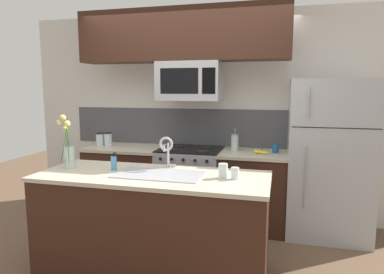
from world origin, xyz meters
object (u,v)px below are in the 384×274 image
Objects in this scene: sink_faucet at (167,148)px; flower_vase at (69,152)px; french_press at (235,143)px; dish_soap_bottle at (114,163)px; banana_bunch at (261,152)px; storage_jar_tall at (100,139)px; drinking_glass at (223,171)px; microwave at (190,81)px; spare_glass at (235,173)px; stove_range at (190,185)px; storage_jar_medium at (108,139)px; coffee_tin at (275,148)px; refrigerator at (329,159)px.

flower_vase is at bearing -168.21° from sink_faucet.
french_press is 1.57m from dish_soap_bottle.
sink_faucet is at bearing 11.79° from flower_vase.
banana_bunch is 1.28m from sink_faucet.
storage_jar_tall is at bearing 124.07° from dish_soap_bottle.
sink_faucet is 0.60m from drinking_glass.
microwave is 1.55m from drinking_glass.
drinking_glass is at bearing 173.53° from spare_glass.
stove_range is 3.04× the size of sink_faucet.
storage_jar_medium is 2.12m from drinking_glass.
spare_glass is (-0.15, -1.17, 0.03)m from banana_bunch.
microwave is 2.43× the size of sink_faucet.
french_press reaches higher than spare_glass.
storage_jar_tall is at bearing -179.25° from coffee_tin.
microwave is 1.44m from storage_jar_tall.
drinking_glass is 0.10m from spare_glass.
dish_soap_bottle is at bearing -109.20° from microwave.
microwave is 1.46m from dish_soap_bottle.
stove_range is 1.13m from coffee_tin.
refrigerator is at bearing 51.62° from drinking_glass.
flower_vase reaches higher than drinking_glass.
sink_faucet reaches higher than dish_soap_bottle.
microwave is 1.60m from spare_glass.
flower_vase is at bearing -152.84° from refrigerator.
sink_faucet is 0.70m from spare_glass.
refrigerator is (1.59, 0.04, -0.86)m from microwave.
storage_jar_tall is 2.09m from banana_bunch.
microwave reaches higher than storage_jar_medium.
sink_faucet is (1.28, -1.06, 0.12)m from storage_jar_tall.
dish_soap_bottle reaches higher than spare_glass.
refrigerator is 9.93× the size of storage_jar_medium.
storage_jar_medium is 0.58× the size of sink_faucet.
drinking_glass reaches higher than stove_range.
storage_jar_tall is 1.51× the size of coffee_tin.
stove_range is 1.64m from refrigerator.
dish_soap_bottle is at bearing -59.88° from storage_jar_medium.
banana_bunch is at bearing 34.49° from flower_vase.
microwave is at bearing -89.84° from stove_range.
coffee_tin is 1.46m from sink_faucet.
sink_faucet is (-1.54, -1.06, 0.23)m from refrigerator.
storage_jar_medium is 1.40m from dish_soap_bottle.
dish_soap_bottle is (0.70, -1.21, -0.02)m from storage_jar_medium.
storage_jar_medium is 2.12m from coffee_tin.
microwave is 1.47× the size of flower_vase.
spare_glass is at bearing -16.30° from sink_faucet.
french_press is at bearing 178.80° from coffee_tin.
microwave reaches higher than storage_jar_tall.
storage_jar_medium is 1.57m from sink_faucet.
microwave is at bearing 177.27° from banana_bunch.
spare_glass reaches higher than stove_range.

